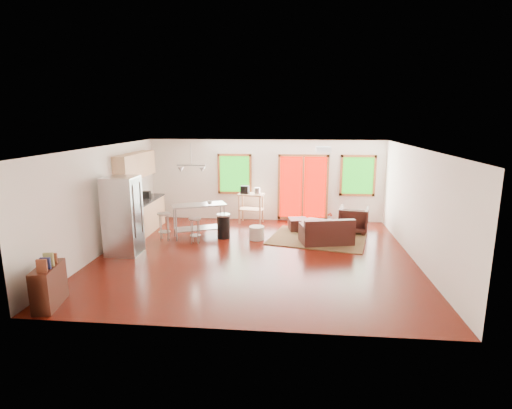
# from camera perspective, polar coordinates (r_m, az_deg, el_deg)

# --- Properties ---
(floor) EXTENTS (7.50, 7.00, 0.02)m
(floor) POSITION_cam_1_polar(r_m,az_deg,el_deg) (9.78, -0.17, -7.31)
(floor) COLOR #370A05
(floor) RESTS_ON ground
(ceiling) EXTENTS (7.50, 7.00, 0.02)m
(ceiling) POSITION_cam_1_polar(r_m,az_deg,el_deg) (9.24, -0.18, 8.17)
(ceiling) COLOR white
(ceiling) RESTS_ON ground
(back_wall) EXTENTS (7.50, 0.02, 2.60)m
(back_wall) POSITION_cam_1_polar(r_m,az_deg,el_deg) (12.87, 1.38, 3.47)
(back_wall) COLOR white
(back_wall) RESTS_ON ground
(left_wall) EXTENTS (0.02, 7.00, 2.60)m
(left_wall) POSITION_cam_1_polar(r_m,az_deg,el_deg) (10.48, -21.09, 0.61)
(left_wall) COLOR white
(left_wall) RESTS_ON ground
(right_wall) EXTENTS (0.02, 7.00, 2.60)m
(right_wall) POSITION_cam_1_polar(r_m,az_deg,el_deg) (9.80, 22.26, -0.25)
(right_wall) COLOR white
(right_wall) RESTS_ON ground
(front_wall) EXTENTS (7.50, 0.02, 2.60)m
(front_wall) POSITION_cam_1_polar(r_m,az_deg,el_deg) (6.07, -3.49, -6.72)
(front_wall) COLOR white
(front_wall) RESTS_ON ground
(window_left) EXTENTS (1.10, 0.05, 1.30)m
(window_left) POSITION_cam_1_polar(r_m,az_deg,el_deg) (12.90, -3.08, 4.37)
(window_left) COLOR #115B0D
(window_left) RESTS_ON back_wall
(french_doors) EXTENTS (1.60, 0.05, 2.10)m
(french_doors) POSITION_cam_1_polar(r_m,az_deg,el_deg) (12.82, 6.72, 2.45)
(french_doors) COLOR #BC0700
(french_doors) RESTS_ON back_wall
(window_right) EXTENTS (1.10, 0.05, 1.30)m
(window_right) POSITION_cam_1_polar(r_m,az_deg,el_deg) (12.91, 14.35, 4.01)
(window_right) COLOR #115B0D
(window_right) RESTS_ON back_wall
(rug) EXTENTS (2.91, 2.47, 0.03)m
(rug) POSITION_cam_1_polar(r_m,az_deg,el_deg) (11.18, 8.80, -4.81)
(rug) COLOR #3E5831
(rug) RESTS_ON floor
(loveseat) EXTENTS (1.47, 1.03, 0.71)m
(loveseat) POSITION_cam_1_polar(r_m,az_deg,el_deg) (10.73, 10.04, -4.10)
(loveseat) COLOR black
(loveseat) RESTS_ON floor
(coffee_table) EXTENTS (1.23, 1.02, 0.43)m
(coffee_table) POSITION_cam_1_polar(r_m,az_deg,el_deg) (11.35, 9.52, -2.72)
(coffee_table) COLOR #37160D
(coffee_table) RESTS_ON floor
(armchair) EXTENTS (0.94, 0.91, 0.83)m
(armchair) POSITION_cam_1_polar(r_m,az_deg,el_deg) (11.95, 13.78, -1.92)
(armchair) COLOR black
(armchair) RESTS_ON floor
(ottoman) EXTENTS (0.62, 0.62, 0.36)m
(ottoman) POSITION_cam_1_polar(r_m,az_deg,el_deg) (11.89, 6.05, -2.86)
(ottoman) COLOR black
(ottoman) RESTS_ON floor
(pouf) EXTENTS (0.46, 0.46, 0.37)m
(pouf) POSITION_cam_1_polar(r_m,az_deg,el_deg) (10.97, 0.10, -4.08)
(pouf) COLOR beige
(pouf) RESTS_ON floor
(vase) EXTENTS (0.22, 0.23, 0.30)m
(vase) POSITION_cam_1_polar(r_m,az_deg,el_deg) (11.28, 10.49, -2.10)
(vase) COLOR silver
(vase) RESTS_ON coffee_table
(book) EXTENTS (0.24, 0.04, 0.32)m
(book) POSITION_cam_1_polar(r_m,az_deg,el_deg) (11.30, 10.29, -1.80)
(book) COLOR maroon
(book) RESTS_ON coffee_table
(cabinets) EXTENTS (0.64, 2.24, 2.30)m
(cabinets) POSITION_cam_1_polar(r_m,az_deg,el_deg) (11.96, -16.19, 0.49)
(cabinets) COLOR tan
(cabinets) RESTS_ON floor
(refrigerator) EXTENTS (0.80, 0.76, 1.91)m
(refrigerator) POSITION_cam_1_polar(r_m,az_deg,el_deg) (10.17, -18.46, -1.54)
(refrigerator) COLOR #B7BABC
(refrigerator) RESTS_ON floor
(island) EXTENTS (1.58, 1.14, 0.93)m
(island) POSITION_cam_1_polar(r_m,az_deg,el_deg) (11.21, -8.13, -1.41)
(island) COLOR #B7BABC
(island) RESTS_ON floor
(cup) EXTENTS (0.13, 0.11, 0.13)m
(cup) POSITION_cam_1_polar(r_m,az_deg,el_deg) (11.00, -6.63, 0.36)
(cup) COLOR white
(cup) RESTS_ON island
(bar_stool_a) EXTENTS (0.41, 0.41, 0.75)m
(bar_stool_a) POSITION_cam_1_polar(r_m,az_deg,el_deg) (11.11, -13.01, -2.17)
(bar_stool_a) COLOR #B7BABC
(bar_stool_a) RESTS_ON floor
(bar_stool_b) EXTENTS (0.33, 0.33, 0.68)m
(bar_stool_b) POSITION_cam_1_polar(r_m,az_deg,el_deg) (10.70, -8.71, -2.85)
(bar_stool_b) COLOR #B7BABC
(bar_stool_b) RESTS_ON floor
(trash_can) EXTENTS (0.40, 0.40, 0.68)m
(trash_can) POSITION_cam_1_polar(r_m,az_deg,el_deg) (11.09, -4.65, -3.06)
(trash_can) COLOR black
(trash_can) RESTS_ON floor
(kitchen_cart) EXTENTS (0.84, 0.61, 1.19)m
(kitchen_cart) POSITION_cam_1_polar(r_m,az_deg,el_deg) (12.53, -0.82, 0.97)
(kitchen_cart) COLOR tan
(kitchen_cart) RESTS_ON floor
(bookshelf) EXTENTS (0.48, 0.88, 0.99)m
(bookshelf) POSITION_cam_1_polar(r_m,az_deg,el_deg) (8.04, -27.48, -10.21)
(bookshelf) COLOR #37160D
(bookshelf) RESTS_ON floor
(ceiling_flush) EXTENTS (0.35, 0.35, 0.12)m
(ceiling_flush) POSITION_cam_1_polar(r_m,az_deg,el_deg) (9.82, 9.59, 7.78)
(ceiling_flush) COLOR white
(ceiling_flush) RESTS_ON ceiling
(pendant_light) EXTENTS (0.80, 0.18, 0.79)m
(pendant_light) POSITION_cam_1_polar(r_m,az_deg,el_deg) (11.12, -9.22, 5.03)
(pendant_light) COLOR gray
(pendant_light) RESTS_ON ceiling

